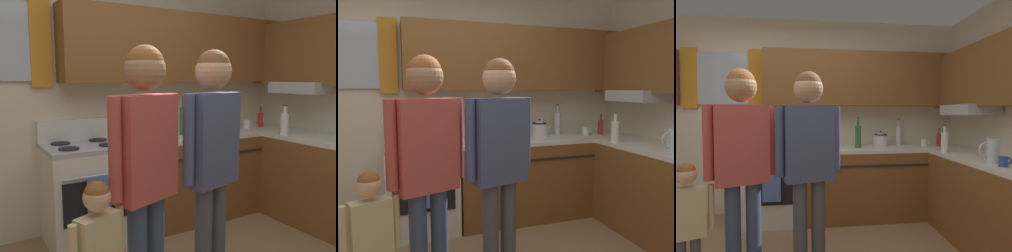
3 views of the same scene
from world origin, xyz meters
TOP-DOWN VIEW (x-y plane):
  - back_wall_unit at (0.09, 1.82)m, footprint 4.60×0.42m
  - kitchen_counter_run at (1.55, 1.10)m, footprint 2.11×2.11m
  - stove_oven at (-0.18, 1.54)m, footprint 0.69×0.67m
  - bottle_tall_clear at (1.47, 1.72)m, footprint 0.07×0.07m
  - bottle_wine_green at (0.87, 1.53)m, footprint 0.08×0.08m
  - bottle_milk_white at (1.76, 1.00)m, footprint 0.08×0.08m
  - bottle_sauce_red at (1.97, 1.54)m, footprint 0.06×0.06m
  - mug_ceramic_white at (1.78, 1.55)m, footprint 0.13×0.08m
  - stovetop_kettle at (1.20, 1.64)m, footprint 0.27×0.20m
  - adult_holding_child at (-0.25, 0.22)m, footprint 0.49×0.27m
  - adult_in_plaid at (0.24, 0.25)m, footprint 0.50×0.25m

SIDE VIEW (x-z plane):
  - kitchen_counter_run at x=1.55m, z-range 0.00..0.90m
  - stove_oven at x=-0.18m, z-range -0.08..1.02m
  - mug_ceramic_white at x=1.78m, z-range 0.90..1.00m
  - bottle_sauce_red at x=1.97m, z-range 0.87..1.12m
  - stovetop_kettle at x=1.20m, z-range 0.89..1.10m
  - bottle_milk_white at x=1.76m, z-range 0.86..1.18m
  - bottle_tall_clear at x=1.47m, z-range 0.86..1.22m
  - adult_in_plaid at x=0.24m, z-range 0.22..1.88m
  - adult_holding_child at x=-0.25m, z-range 0.22..1.88m
  - bottle_wine_green at x=0.87m, z-range 0.85..1.25m
  - back_wall_unit at x=0.09m, z-range 0.20..2.80m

